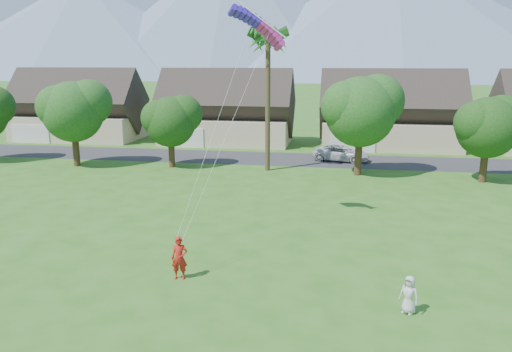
% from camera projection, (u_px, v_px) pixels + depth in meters
% --- Properties ---
extents(ground, '(500.00, 500.00, 0.00)m').
position_uv_depth(ground, '(210.00, 345.00, 17.47)').
color(ground, '#2D6019').
rests_on(ground, ground).
extents(street, '(90.00, 7.00, 0.01)m').
position_uv_depth(street, '(295.00, 159.00, 50.14)').
color(street, '#2D2D30').
rests_on(street, ground).
extents(kite_flyer, '(0.80, 0.59, 2.01)m').
position_uv_depth(kite_flyer, '(179.00, 258.00, 22.58)').
color(kite_flyer, red).
rests_on(kite_flyer, ground).
extents(watcher, '(0.91, 0.82, 1.56)m').
position_uv_depth(watcher, '(409.00, 295.00, 19.54)').
color(watcher, silver).
rests_on(watcher, ground).
extents(parked_car, '(5.86, 3.66, 1.51)m').
position_uv_depth(parked_car, '(341.00, 153.00, 49.24)').
color(parked_car, silver).
rests_on(parked_car, ground).
extents(mountain_ridge, '(540.00, 240.00, 70.00)m').
position_uv_depth(mountain_ridge, '(354.00, 22.00, 259.04)').
color(mountain_ridge, slate).
rests_on(mountain_ridge, ground).
extents(houses_row, '(72.75, 8.19, 8.86)m').
position_uv_depth(houses_row, '(306.00, 116.00, 57.92)').
color(houses_row, beige).
rests_on(houses_row, ground).
extents(tree_row, '(62.27, 6.67, 8.45)m').
position_uv_depth(tree_row, '(277.00, 117.00, 43.37)').
color(tree_row, '#47301C').
rests_on(tree_row, ground).
extents(fan_palm, '(3.00, 3.00, 13.80)m').
position_uv_depth(fan_palm, '(268.00, 35.00, 42.49)').
color(fan_palm, '#4C3D26').
rests_on(fan_palm, ground).
extents(parafoil_kite, '(3.64, 1.40, 0.50)m').
position_uv_depth(parafoil_kite, '(259.00, 24.00, 27.51)').
color(parafoil_kite, '#3E1BD1').
rests_on(parafoil_kite, ground).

